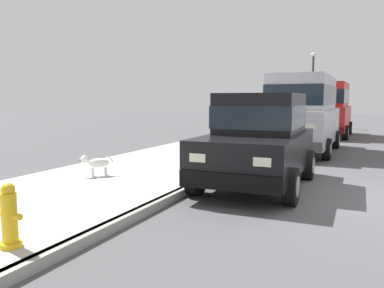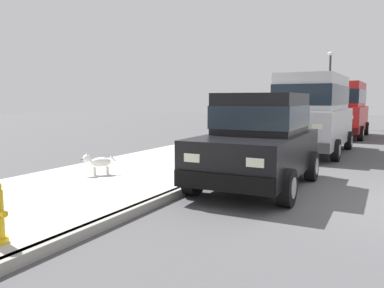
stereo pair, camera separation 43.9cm
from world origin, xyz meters
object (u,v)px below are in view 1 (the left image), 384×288
Objects in this scene: car_black_hatchback at (259,138)px; car_red_van at (327,107)px; dog_white at (96,163)px; street_lamp at (313,80)px; car_silver_van at (303,110)px; fire_hydrant at (9,217)px.

car_black_hatchback is 11.82m from car_red_van.
car_red_van is 8.34× the size of dog_white.
car_red_van is at bearing 75.84° from dog_white.
street_lamp reaches higher than dog_white.
car_silver_van is 8.34× the size of dog_white.
car_black_hatchback is at bearing 20.35° from dog_white.
car_red_van is 16.68m from fire_hydrant.
street_lamp reaches higher than car_red_van.
car_silver_van is at bearing -83.41° from street_lamp.
car_red_van is at bearing 88.90° from car_silver_van.
car_red_van is 13.44m from dog_white.
fire_hydrant is (-1.56, -16.58, -0.92)m from car_red_van.
fire_hydrant is (1.72, -3.59, 0.05)m from dog_white.
fire_hydrant is (-1.48, -4.77, -0.50)m from car_black_hatchback.
fire_hydrant is 22.10m from street_lamp.
car_red_van is at bearing 84.62° from fire_hydrant.
car_silver_van is 10.50m from fire_hydrant.
car_red_van reaches higher than fire_hydrant.
dog_white is 18.64m from street_lamp.
fire_hydrant is at bearing -90.26° from street_lamp.
car_red_van is at bearing 89.62° from car_black_hatchback.
car_red_van is 6.76× the size of fire_hydrant.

